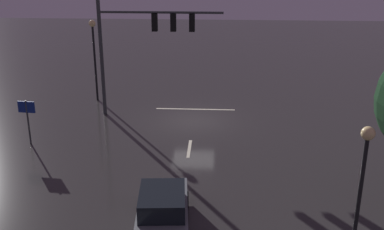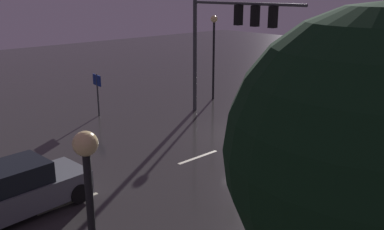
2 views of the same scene
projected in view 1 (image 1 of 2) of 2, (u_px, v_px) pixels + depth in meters
ground_plane at (194, 121)px, 27.76m from camera, size 80.00×80.00×0.00m
traffic_signal_assembly at (144, 35)px, 27.12m from camera, size 7.26×0.47×7.06m
lane_dash_far at (189, 149)px, 24.01m from camera, size 0.16×2.20×0.01m
lane_dash_mid at (180, 211)px, 18.38m from camera, size 0.16×2.20×0.01m
stop_bar at (195, 109)px, 29.76m from camera, size 5.00×0.16×0.01m
car_approaching at (163, 212)px, 16.82m from camera, size 2.20×4.48×1.70m
street_lamp_left_kerb at (364, 167)px, 14.74m from camera, size 0.44×0.44×4.62m
street_lamp_right_kerb at (94, 45)px, 30.26m from camera, size 0.44×0.44×5.34m
route_sign at (27, 113)px, 23.97m from camera, size 0.90×0.14×2.40m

